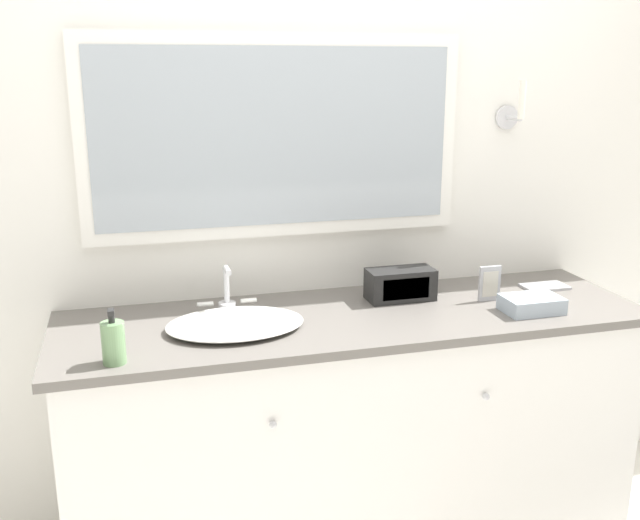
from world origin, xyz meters
name	(u,v)px	position (x,y,z in m)	size (l,w,h in m)	color
wall_back	(327,180)	(-0.01, 0.66, 1.28)	(8.00, 0.18, 2.55)	white
vanity_counter	(354,429)	(0.00, 0.33, 0.44)	(2.01, 0.61, 0.87)	white
sink_basin	(235,322)	(-0.42, 0.30, 0.89)	(0.45, 0.37, 0.16)	white
soap_bottle	(113,342)	(-0.79, 0.11, 0.93)	(0.07, 0.07, 0.16)	#709966
appliance_box	(401,284)	(0.21, 0.43, 0.93)	(0.24, 0.12, 0.11)	black
picture_frame	(490,284)	(0.51, 0.33, 0.93)	(0.08, 0.01, 0.13)	#B2B2B7
hand_towel_near_sink	(532,304)	(0.59, 0.19, 0.90)	(0.20, 0.13, 0.05)	#A8B7C6
metal_tray	(545,287)	(0.79, 0.42, 0.88)	(0.17, 0.10, 0.01)	#ADADB2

